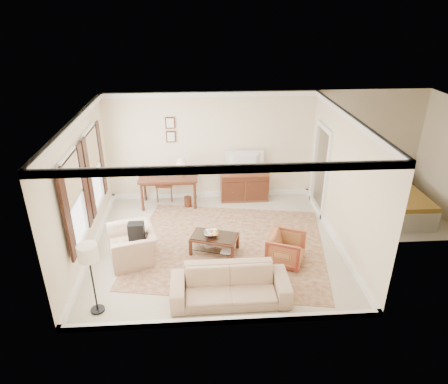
{
  "coord_description": "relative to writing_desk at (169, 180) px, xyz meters",
  "views": [
    {
      "loc": [
        -0.34,
        -7.59,
        4.94
      ],
      "look_at": [
        0.2,
        0.3,
        1.15
      ],
      "focal_mm": 32.0,
      "sensor_mm": 36.0,
      "label": 1
    }
  ],
  "objects": [
    {
      "name": "sofa",
      "position": [
        1.3,
        -3.88,
        -0.3
      ],
      "size": [
        2.14,
        0.64,
        0.83
      ],
      "primitive_type": "imported",
      "rotation": [
        0.0,
        0.0,
        0.01
      ],
      "color": "tan",
      "rests_on": "room_shell"
    },
    {
      "name": "tv",
      "position": [
        2.02,
        0.18,
        0.56
      ],
      "size": [
        0.97,
        0.56,
        0.13
      ],
      "primitive_type": "imported",
      "rotation": [
        0.0,
        0.0,
        3.14
      ],
      "color": "black",
      "rests_on": "sideboard"
    },
    {
      "name": "sideboard",
      "position": [
        2.02,
        0.2,
        -0.32
      ],
      "size": [
        1.28,
        0.49,
        0.79
      ],
      "primitive_type": "cube",
      "color": "brown",
      "rests_on": "room_shell"
    },
    {
      "name": "writing_desk",
      "position": [
        0.0,
        0.0,
        0.0
      ],
      "size": [
        1.51,
        0.76,
        0.83
      ],
      "color": "#472014",
      "rests_on": "room_shell"
    },
    {
      "name": "rug",
      "position": [
        1.41,
        -2.12,
        -0.71
      ],
      "size": [
        4.72,
        4.23,
        0.01
      ],
      "primitive_type": "cube",
      "rotation": [
        0.0,
        0.0,
        -0.17
      ],
      "color": "maroon",
      "rests_on": "room_shell"
    },
    {
      "name": "backpack",
      "position": [
        -0.51,
        -2.48,
        -0.01
      ],
      "size": [
        0.26,
        0.34,
        0.4
      ],
      "primitive_type": "cube",
      "rotation": [
        0.0,
        0.0,
        -1.45
      ],
      "color": "black",
      "rests_on": "club_armchair"
    },
    {
      "name": "club_armchair",
      "position": [
        -0.63,
        -2.46,
        -0.26
      ],
      "size": [
        0.95,
        1.2,
        0.92
      ],
      "primitive_type": "imported",
      "rotation": [
        0.0,
        0.0,
        -1.29
      ],
      "color": "tan",
      "rests_on": "room_shell"
    },
    {
      "name": "desk_chair",
      "position": [
        -0.15,
        0.35,
        -0.19
      ],
      "size": [
        0.45,
        0.45,
        1.05
      ],
      "primitive_type": null,
      "rotation": [
        0.0,
        0.0,
        -0.0
      ],
      "color": "brown",
      "rests_on": "room_shell"
    },
    {
      "name": "annex_bedroom",
      "position": [
        5.63,
        -0.87,
        -0.38
      ],
      "size": [
        3.0,
        2.7,
        2.9
      ],
      "color": "beige",
      "rests_on": "ground"
    },
    {
      "name": "framed_prints",
      "position": [
        0.1,
        0.45,
        1.22
      ],
      "size": [
        0.25,
        0.04,
        0.68
      ],
      "primitive_type": null,
      "color": "#472014",
      "rests_on": "room_shell"
    },
    {
      "name": "room_shell",
      "position": [
        1.14,
        -2.02,
        1.75
      ],
      "size": [
        5.51,
        5.01,
        2.91
      ],
      "color": "beige",
      "rests_on": "ground"
    },
    {
      "name": "floor_lamp",
      "position": [
        -1.05,
        -4.02,
        0.41
      ],
      "size": [
        0.34,
        0.34,
        1.37
      ],
      "color": "black",
      "rests_on": "room_shell"
    },
    {
      "name": "striped_armchair",
      "position": [
        2.54,
        -2.81,
        -0.35
      ],
      "size": [
        0.89,
        0.91,
        0.73
      ],
      "primitive_type": "imported",
      "rotation": [
        0.0,
        0.0,
        1.15
      ],
      "color": "maroon",
      "rests_on": "room_shell"
    },
    {
      "name": "window_rear",
      "position": [
        -1.56,
        -1.12,
        0.83
      ],
      "size": [
        0.12,
        1.56,
        1.8
      ],
      "primitive_type": null,
      "color": "#CCB284",
      "rests_on": "room_shell"
    },
    {
      "name": "book_b",
      "position": [
        1.24,
        -2.49,
        -0.56
      ],
      "size": [
        0.27,
        0.11,
        0.38
      ],
      "primitive_type": "imported",
      "rotation": [
        0.0,
        0.0,
        -0.31
      ],
      "color": "brown",
      "rests_on": "coffee_table"
    },
    {
      "name": "fruit_bowl",
      "position": [
        1.02,
        -2.3,
        -0.25
      ],
      "size": [
        0.42,
        0.42,
        0.1
      ],
      "primitive_type": "imported",
      "color": "silver",
      "rests_on": "coffee_table"
    },
    {
      "name": "book_a",
      "position": [
        0.87,
        -2.27,
        -0.55
      ],
      "size": [
        0.28,
        0.08,
        0.38
      ],
      "primitive_type": "imported",
      "rotation": [
        0.0,
        0.0,
        0.14
      ],
      "color": "brown",
      "rests_on": "coffee_table"
    },
    {
      "name": "coffee_table",
      "position": [
        1.09,
        -2.33,
        -0.4
      ],
      "size": [
        1.11,
        0.85,
        0.42
      ],
      "rotation": [
        0.0,
        0.0,
        -0.32
      ],
      "color": "#472014",
      "rests_on": "room_shell"
    },
    {
      "name": "doorway",
      "position": [
        3.85,
        -0.52,
        0.36
      ],
      "size": [
        0.1,
        1.12,
        2.25
      ],
      "primitive_type": null,
      "color": "white",
      "rests_on": "room_shell"
    },
    {
      "name": "desk_lamp",
      "position": [
        0.36,
        0.0,
        0.36
      ],
      "size": [
        0.32,
        0.32,
        0.5
      ],
      "primitive_type": null,
      "color": "silver",
      "rests_on": "writing_desk"
    },
    {
      "name": "window_front",
      "position": [
        -1.56,
        -2.72,
        0.83
      ],
      "size": [
        0.12,
        1.56,
        1.8
      ],
      "primitive_type": null,
      "color": "#CCB284",
      "rests_on": "room_shell"
    }
  ]
}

